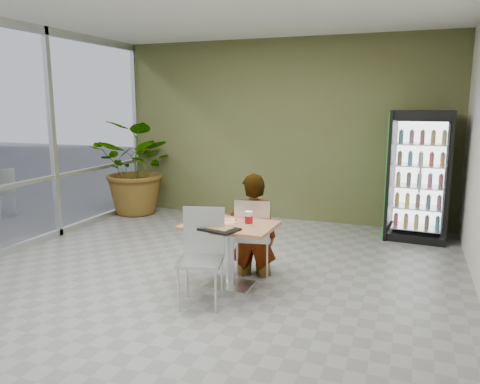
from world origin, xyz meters
name	(u,v)px	position (x,y,z in m)	size (l,w,h in m)	color
ground	(198,286)	(0.00, 0.00, 0.00)	(7.00, 7.00, 0.00)	gray
room_envelope	(196,148)	(0.00, 0.00, 1.60)	(6.00, 7.00, 3.20)	beige
dining_table	(230,242)	(0.36, 0.11, 0.54)	(1.02, 0.73, 0.75)	#BD7B51
chair_far	(253,231)	(0.48, 0.55, 0.56)	(0.49, 0.50, 0.95)	silver
chair_near	(202,248)	(0.22, -0.34, 0.59)	(0.54, 0.54, 1.00)	silver
seated_woman	(253,236)	(0.46, 0.60, 0.48)	(0.58, 0.37, 1.56)	black
pizza_plate	(228,220)	(0.30, 0.19, 0.77)	(0.34, 0.26, 0.03)	white
soda_cup	(249,219)	(0.59, 0.09, 0.83)	(0.09, 0.09, 0.16)	white
napkin_stack	(202,224)	(0.09, -0.06, 0.76)	(0.15, 0.15, 0.02)	white
cafeteria_tray	(219,229)	(0.35, -0.19, 0.76)	(0.39, 0.28, 0.02)	black
beverage_fridge	(419,176)	(2.35, 2.96, 0.99)	(0.95, 0.76, 1.98)	black
potted_plant	(139,168)	(-2.61, 2.94, 0.89)	(1.60, 1.38, 1.78)	#2D7133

